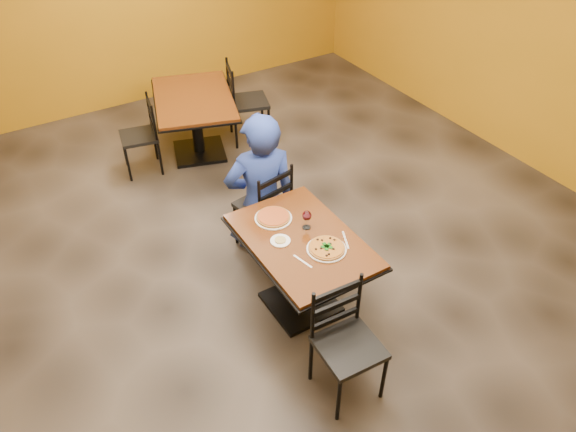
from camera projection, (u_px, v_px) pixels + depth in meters
floor at (272, 270)px, 5.10m from camera, size 7.00×8.00×0.01m
wall_right at (565, 40)px, 5.58m from camera, size 0.01×8.00×3.00m
table_main at (302, 257)px, 4.42m from camera, size 0.83×1.23×0.75m
table_second at (195, 112)px, 6.35m from camera, size 1.25×1.53×0.75m
chair_main_near at (349, 348)px, 3.82m from camera, size 0.44×0.44×0.93m
chair_main_far at (263, 206)px, 5.10m from camera, size 0.49×0.49×0.93m
chair_second_left at (139, 137)px, 6.14m from camera, size 0.47×0.47×0.88m
chair_second_right at (249, 102)px, 6.68m from camera, size 0.57×0.57×1.01m
diner at (261, 183)px, 4.98m from camera, size 0.77×0.61×1.41m
plate_main at (327, 249)px, 4.19m from camera, size 0.31×0.31×0.01m
pizza_main at (327, 248)px, 4.18m from camera, size 0.28×0.28×0.02m
plate_far at (273, 218)px, 4.49m from camera, size 0.31×0.31×0.01m
pizza_far at (273, 217)px, 4.48m from camera, size 0.28×0.28×0.02m
side_plate at (280, 241)px, 4.27m from camera, size 0.16×0.16×0.01m
dip at (280, 240)px, 4.27m from camera, size 0.09×0.09×0.01m
wine_glass at (307, 219)px, 4.35m from camera, size 0.08×0.08×0.18m
fork at (303, 261)px, 4.09m from camera, size 0.06×0.19×0.00m
knife at (345, 240)px, 4.29m from camera, size 0.10×0.20×0.00m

